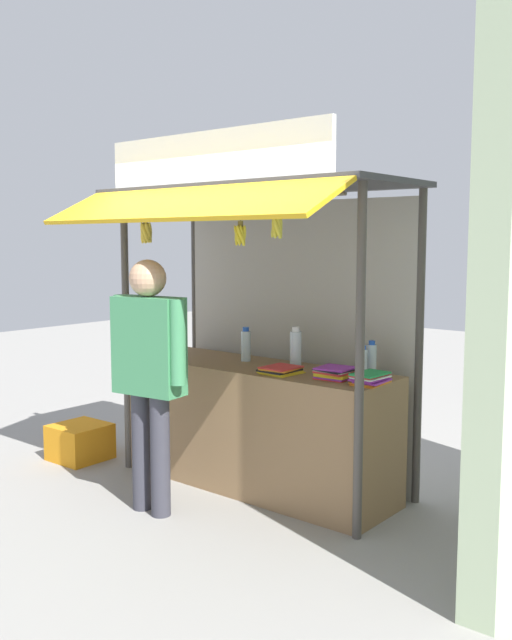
# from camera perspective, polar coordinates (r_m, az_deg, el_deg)

# --- Properties ---
(ground_plane) EXTENTS (20.00, 20.00, 0.00)m
(ground_plane) POSITION_cam_1_polar(r_m,az_deg,el_deg) (5.63, 0.00, -13.31)
(ground_plane) COLOR gray
(stall_counter) EXTENTS (2.24, 0.67, 0.96)m
(stall_counter) POSITION_cam_1_polar(r_m,az_deg,el_deg) (5.49, 0.00, -8.61)
(stall_counter) COLOR olive
(stall_counter) RESTS_ON ground
(stall_structure) EXTENTS (2.44, 1.55, 2.66)m
(stall_structure) POSITION_cam_1_polar(r_m,az_deg,el_deg) (5.40, 0.82, 3.36)
(stall_structure) COLOR #4C4742
(stall_structure) RESTS_ON ground
(water_bottle_front_left) EXTENTS (0.07, 0.07, 0.25)m
(water_bottle_front_left) POSITION_cam_1_polar(r_m,az_deg,el_deg) (5.04, 9.38, -3.15)
(water_bottle_front_left) COLOR silver
(water_bottle_front_left) RESTS_ON stall_counter
(water_bottle_left) EXTENTS (0.06, 0.06, 0.22)m
(water_bottle_left) POSITION_cam_1_polar(r_m,az_deg,el_deg) (4.98, 8.70, -3.41)
(water_bottle_left) COLOR silver
(water_bottle_left) RESTS_ON stall_counter
(water_bottle_front_right) EXTENTS (0.09, 0.09, 0.31)m
(water_bottle_front_right) POSITION_cam_1_polar(r_m,az_deg,el_deg) (5.26, 3.24, -2.35)
(water_bottle_front_right) COLOR silver
(water_bottle_front_right) RESTS_ON stall_counter
(water_bottle_back_right) EXTENTS (0.08, 0.08, 0.27)m
(water_bottle_back_right) POSITION_cam_1_polar(r_m,az_deg,el_deg) (5.56, -0.83, -2.06)
(water_bottle_back_right) COLOR silver
(water_bottle_back_right) RESTS_ON stall_counter
(magazine_stack_far_right) EXTENTS (0.25, 0.28, 0.05)m
(magazine_stack_far_right) POSITION_cam_1_polar(r_m,az_deg,el_deg) (5.06, 2.02, -4.09)
(magazine_stack_far_right) COLOR yellow
(magazine_stack_far_right) RESTS_ON stall_counter
(magazine_stack_mid_right) EXTENTS (0.25, 0.26, 0.08)m
(magazine_stack_mid_right) POSITION_cam_1_polar(r_m,az_deg,el_deg) (4.89, 6.48, -4.30)
(magazine_stack_mid_right) COLOR red
(magazine_stack_mid_right) RESTS_ON stall_counter
(magazine_stack_rear_center) EXTENTS (0.20, 0.28, 0.08)m
(magazine_stack_rear_center) POSITION_cam_1_polar(r_m,az_deg,el_deg) (4.74, 9.27, -4.71)
(magazine_stack_rear_center) COLOR orange
(magazine_stack_rear_center) RESTS_ON stall_counter
(banana_bunch_inner_right) EXTENTS (0.10, 0.09, 0.26)m
(banana_bunch_inner_right) POSITION_cam_1_polar(r_m,az_deg,el_deg) (4.62, 1.74, 7.57)
(banana_bunch_inner_right) COLOR #332D23
(banana_bunch_inner_left) EXTENTS (0.10, 0.10, 0.31)m
(banana_bunch_inner_left) POSITION_cam_1_polar(r_m,az_deg,el_deg) (4.83, -1.28, 6.95)
(banana_bunch_inner_left) COLOR #332D23
(banana_bunch_rightmost) EXTENTS (0.11, 0.12, 0.30)m
(banana_bunch_rightmost) POSITION_cam_1_polar(r_m,az_deg,el_deg) (5.51, -8.94, 7.05)
(banana_bunch_rightmost) COLOR #332D23
(vendor_person) EXTENTS (0.67, 0.28, 1.78)m
(vendor_person) POSITION_cam_1_polar(r_m,az_deg,el_deg) (4.90, -8.69, -3.42)
(vendor_person) COLOR #383842
(vendor_person) RESTS_ON ground
(plastic_crate) EXTENTS (0.45, 0.45, 0.31)m
(plastic_crate) POSITION_cam_1_polar(r_m,az_deg,el_deg) (6.41, -14.12, -9.58)
(plastic_crate) COLOR orange
(plastic_crate) RESTS_ON ground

